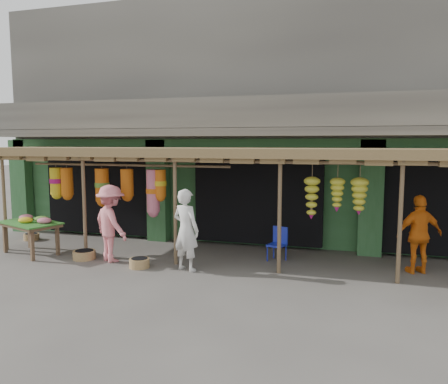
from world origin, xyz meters
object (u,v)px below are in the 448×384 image
(person_vendor, at_px, (419,234))
(person_shopper, at_px, (111,223))
(blue_chair, at_px, (278,242))
(person_front, at_px, (186,230))
(flower_table, at_px, (31,224))

(person_vendor, bearing_deg, person_shopper, -14.38)
(person_shopper, bearing_deg, blue_chair, -131.25)
(blue_chair, xyz_separation_m, person_front, (-1.88, -1.46, 0.48))
(blue_chair, relative_size, person_shopper, 0.44)
(flower_table, xyz_separation_m, person_front, (4.44, -0.23, 0.14))
(person_front, xyz_separation_m, person_shopper, (-2.05, 0.20, 0.01))
(flower_table, bearing_deg, person_vendor, 27.14)
(flower_table, height_order, person_front, person_front)
(blue_chair, height_order, person_shopper, person_shopper)
(person_front, height_order, person_shopper, person_shopper)
(flower_table, relative_size, blue_chair, 2.28)
(flower_table, height_order, person_shopper, person_shopper)
(person_vendor, relative_size, person_shopper, 0.93)
(blue_chair, distance_m, person_shopper, 4.16)
(flower_table, relative_size, person_vendor, 1.07)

